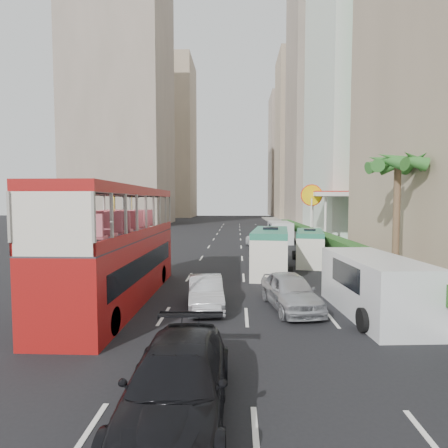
{
  "coord_description": "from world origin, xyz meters",
  "views": [
    {
      "loc": [
        -0.75,
        -15.13,
        4.39
      ],
      "look_at": [
        -1.5,
        4.0,
        3.2
      ],
      "focal_mm": 28.0,
      "sensor_mm": 36.0,
      "label": 1
    }
  ],
  "objects_px": {
    "car_silver_lane_a": "(206,307)",
    "car_silver_lane_b": "(290,308)",
    "car_black": "(178,418)",
    "panel_van_near": "(374,286)",
    "panel_van_far": "(280,232)",
    "shell_station": "(337,218)",
    "minibus_near": "(270,251)",
    "palm_tree": "(396,221)",
    "double_decker_bus": "(119,244)",
    "minibus_far": "(309,247)",
    "van_asset": "(258,247)"
  },
  "relations": [
    {
      "from": "car_silver_lane_b",
      "to": "van_asset",
      "type": "bearing_deg",
      "value": 80.3
    },
    {
      "from": "car_silver_lane_b",
      "to": "shell_station",
      "type": "bearing_deg",
      "value": 60.12
    },
    {
      "from": "double_decker_bus",
      "to": "minibus_near",
      "type": "height_order",
      "value": "double_decker_bus"
    },
    {
      "from": "car_silver_lane_a",
      "to": "car_silver_lane_b",
      "type": "xyz_separation_m",
      "value": [
        3.5,
        -0.01,
        0.0
      ]
    },
    {
      "from": "panel_van_far",
      "to": "shell_station",
      "type": "distance_m",
      "value": 6.33
    },
    {
      "from": "car_silver_lane_a",
      "to": "minibus_far",
      "type": "bearing_deg",
      "value": 52.12
    },
    {
      "from": "panel_van_near",
      "to": "palm_tree",
      "type": "bearing_deg",
      "value": 55.47
    },
    {
      "from": "car_black",
      "to": "double_decker_bus",
      "type": "bearing_deg",
      "value": 114.96
    },
    {
      "from": "car_silver_lane_b",
      "to": "minibus_far",
      "type": "relative_size",
      "value": 0.81
    },
    {
      "from": "double_decker_bus",
      "to": "car_silver_lane_b",
      "type": "distance_m",
      "value": 7.89
    },
    {
      "from": "minibus_far",
      "to": "palm_tree",
      "type": "height_order",
      "value": "palm_tree"
    },
    {
      "from": "minibus_near",
      "to": "car_silver_lane_a",
      "type": "bearing_deg",
      "value": -107.27
    },
    {
      "from": "car_silver_lane_a",
      "to": "panel_van_far",
      "type": "bearing_deg",
      "value": 69.26
    },
    {
      "from": "car_silver_lane_a",
      "to": "car_silver_lane_b",
      "type": "bearing_deg",
      "value": -6.95
    },
    {
      "from": "van_asset",
      "to": "minibus_far",
      "type": "relative_size",
      "value": 0.81
    },
    {
      "from": "minibus_far",
      "to": "panel_van_near",
      "type": "distance_m",
      "value": 11.48
    },
    {
      "from": "car_silver_lane_a",
      "to": "van_asset",
      "type": "relative_size",
      "value": 0.9
    },
    {
      "from": "car_silver_lane_a",
      "to": "shell_station",
      "type": "height_order",
      "value": "shell_station"
    },
    {
      "from": "palm_tree",
      "to": "panel_van_far",
      "type": "bearing_deg",
      "value": 101.44
    },
    {
      "from": "shell_station",
      "to": "palm_tree",
      "type": "bearing_deg",
      "value": -96.6
    },
    {
      "from": "car_black",
      "to": "panel_van_near",
      "type": "xyz_separation_m",
      "value": [
        6.52,
        6.77,
        1.14
      ]
    },
    {
      "from": "car_silver_lane_b",
      "to": "panel_van_far",
      "type": "bearing_deg",
      "value": 74.07
    },
    {
      "from": "double_decker_bus",
      "to": "car_silver_lane_a",
      "type": "bearing_deg",
      "value": -11.9
    },
    {
      "from": "car_black",
      "to": "minibus_far",
      "type": "height_order",
      "value": "minibus_far"
    },
    {
      "from": "car_silver_lane_b",
      "to": "van_asset",
      "type": "distance_m",
      "value": 20.01
    },
    {
      "from": "minibus_near",
      "to": "palm_tree",
      "type": "relative_size",
      "value": 0.96
    },
    {
      "from": "double_decker_bus",
      "to": "minibus_far",
      "type": "height_order",
      "value": "double_decker_bus"
    },
    {
      "from": "car_silver_lane_a",
      "to": "panel_van_near",
      "type": "xyz_separation_m",
      "value": [
        6.63,
        -0.71,
        1.14
      ]
    },
    {
      "from": "car_black",
      "to": "minibus_near",
      "type": "height_order",
      "value": "minibus_near"
    },
    {
      "from": "car_silver_lane_b",
      "to": "minibus_near",
      "type": "xyz_separation_m",
      "value": [
        -0.14,
        7.31,
        1.36
      ]
    },
    {
      "from": "minibus_near",
      "to": "panel_van_near",
      "type": "relative_size",
      "value": 1.07
    },
    {
      "from": "minibus_far",
      "to": "shell_station",
      "type": "relative_size",
      "value": 0.67
    },
    {
      "from": "van_asset",
      "to": "shell_station",
      "type": "relative_size",
      "value": 0.54
    },
    {
      "from": "car_black",
      "to": "panel_van_near",
      "type": "relative_size",
      "value": 0.89
    },
    {
      "from": "car_silver_lane_a",
      "to": "minibus_near",
      "type": "distance_m",
      "value": 8.16
    },
    {
      "from": "minibus_far",
      "to": "shell_station",
      "type": "height_order",
      "value": "shell_station"
    },
    {
      "from": "minibus_far",
      "to": "palm_tree",
      "type": "relative_size",
      "value": 0.84
    },
    {
      "from": "car_silver_lane_a",
      "to": "shell_station",
      "type": "xyz_separation_m",
      "value": [
        12.07,
        23.83,
        2.75
      ]
    },
    {
      "from": "panel_van_far",
      "to": "shell_station",
      "type": "bearing_deg",
      "value": -2.69
    },
    {
      "from": "car_black",
      "to": "palm_tree",
      "type": "bearing_deg",
      "value": 50.64
    },
    {
      "from": "minibus_near",
      "to": "palm_tree",
      "type": "xyz_separation_m",
      "value": [
        6.51,
        -2.48,
        2.02
      ]
    },
    {
      "from": "shell_station",
      "to": "panel_van_near",
      "type": "bearing_deg",
      "value": -102.51
    },
    {
      "from": "car_black",
      "to": "shell_station",
      "type": "xyz_separation_m",
      "value": [
        11.97,
        31.31,
        2.75
      ]
    },
    {
      "from": "double_decker_bus",
      "to": "car_silver_lane_a",
      "type": "relative_size",
      "value": 2.81
    },
    {
      "from": "van_asset",
      "to": "minibus_near",
      "type": "bearing_deg",
      "value": -96.46
    },
    {
      "from": "panel_van_far",
      "to": "minibus_far",
      "type": "bearing_deg",
      "value": -87.56
    },
    {
      "from": "car_black",
      "to": "palm_tree",
      "type": "height_order",
      "value": "palm_tree"
    },
    {
      "from": "van_asset",
      "to": "panel_van_near",
      "type": "distance_m",
      "value": 21.01
    },
    {
      "from": "car_silver_lane_b",
      "to": "panel_van_near",
      "type": "xyz_separation_m",
      "value": [
        3.12,
        -0.71,
        1.14
      ]
    },
    {
      "from": "minibus_near",
      "to": "panel_van_far",
      "type": "height_order",
      "value": "minibus_near"
    }
  ]
}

